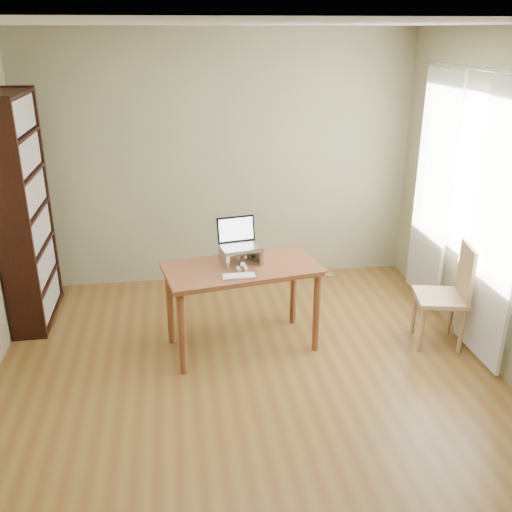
{
  "coord_description": "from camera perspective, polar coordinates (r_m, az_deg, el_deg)",
  "views": [
    {
      "loc": [
        -0.51,
        -3.57,
        2.57
      ],
      "look_at": [
        0.13,
        0.71,
        0.84
      ],
      "focal_mm": 40.0,
      "sensor_mm": 36.0,
      "label": 1
    }
  ],
  "objects": [
    {
      "name": "desk",
      "position": [
        4.74,
        -1.4,
        -2.27
      ],
      "size": [
        1.36,
        0.84,
        0.75
      ],
      "rotation": [
        0.0,
        0.0,
        0.17
      ],
      "color": "brown",
      "rests_on": "ground"
    },
    {
      "name": "room",
      "position": [
        3.84,
        0.02,
        2.43
      ],
      "size": [
        4.04,
        4.54,
        2.64
      ],
      "color": "brown",
      "rests_on": "ground"
    },
    {
      "name": "laptop",
      "position": [
        4.76,
        -1.64,
        1.71
      ],
      "size": [
        0.36,
        0.32,
        0.23
      ],
      "rotation": [
        0.0,
        0.0,
        0.17
      ],
      "color": "silver",
      "rests_on": "laptop_stand"
    },
    {
      "name": "cat",
      "position": [
        4.78,
        -1.8,
        0.11
      ],
      "size": [
        0.23,
        0.47,
        0.14
      ],
      "rotation": [
        0.0,
        0.0,
        0.06
      ],
      "color": "#463F37",
      "rests_on": "desk"
    },
    {
      "name": "laptop_stand",
      "position": [
        4.74,
        -1.55,
        0.26
      ],
      "size": [
        0.32,
        0.25,
        0.13
      ],
      "rotation": [
        0.0,
        0.0,
        0.17
      ],
      "color": "silver",
      "rests_on": "desk"
    },
    {
      "name": "curtains",
      "position": [
        5.19,
        19.82,
        4.81
      ],
      "size": [
        0.03,
        1.9,
        2.25
      ],
      "color": "white",
      "rests_on": "ground"
    },
    {
      "name": "bookshelf",
      "position": [
        5.5,
        -22.17,
        4.09
      ],
      "size": [
        0.3,
        0.9,
        2.1
      ],
      "color": "black",
      "rests_on": "ground"
    },
    {
      "name": "chair",
      "position": [
        5.13,
        18.72,
        -3.32
      ],
      "size": [
        0.48,
        0.48,
        0.92
      ],
      "rotation": [
        0.0,
        0.0,
        -0.21
      ],
      "color": "#9F8156",
      "rests_on": "ground"
    },
    {
      "name": "coaster",
      "position": [
        4.57,
        7.39,
        -1.87
      ],
      "size": [
        0.09,
        0.09,
        0.01
      ],
      "primitive_type": "cylinder",
      "color": "brown",
      "rests_on": "desk"
    },
    {
      "name": "keyboard",
      "position": [
        4.49,
        -1.67,
        -2.04
      ],
      "size": [
        0.27,
        0.12,
        0.02
      ],
      "rotation": [
        0.0,
        0.0,
        0.02
      ],
      "color": "silver",
      "rests_on": "desk"
    }
  ]
}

